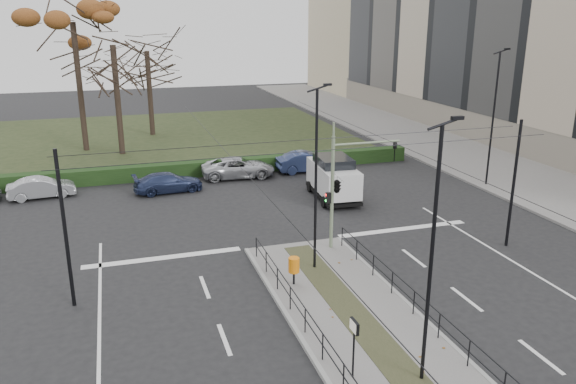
% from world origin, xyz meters
% --- Properties ---
extents(ground, '(140.00, 140.00, 0.00)m').
position_xyz_m(ground, '(0.00, 0.00, 0.00)').
color(ground, black).
rests_on(ground, ground).
extents(median_island, '(4.40, 15.00, 0.14)m').
position_xyz_m(median_island, '(0.00, -2.50, 0.07)').
color(median_island, '#625F5D').
rests_on(median_island, ground).
extents(sidewalk_east, '(8.00, 90.00, 0.14)m').
position_xyz_m(sidewalk_east, '(18.00, 22.00, 0.07)').
color(sidewalk_east, '#625F5D').
rests_on(sidewalk_east, ground).
extents(park, '(38.00, 26.00, 0.10)m').
position_xyz_m(park, '(-6.00, 32.00, 0.05)').
color(park, black).
rests_on(park, ground).
extents(hedge, '(38.00, 1.00, 1.00)m').
position_xyz_m(hedge, '(-6.00, 18.60, 0.50)').
color(hedge, black).
rests_on(hedge, ground).
extents(apartment_block, '(13.09, 52.10, 21.64)m').
position_xyz_m(apartment_block, '(27.97, 23.97, 10.39)').
color(apartment_block, tan).
rests_on(apartment_block, ground).
extents(median_railing, '(4.14, 13.24, 0.92)m').
position_xyz_m(median_railing, '(0.00, -2.60, 0.98)').
color(median_railing, black).
rests_on(median_railing, median_island).
extents(catenary, '(20.00, 34.00, 6.00)m').
position_xyz_m(catenary, '(0.00, 1.62, 3.42)').
color(catenary, black).
rests_on(catenary, ground).
extents(traffic_light, '(3.55, 2.02, 5.22)m').
position_xyz_m(traffic_light, '(1.80, 4.00, 3.18)').
color(traffic_light, gray).
rests_on(traffic_light, median_island).
extents(litter_bin, '(0.44, 0.44, 1.13)m').
position_xyz_m(litter_bin, '(-1.30, 0.93, 0.95)').
color(litter_bin, black).
rests_on(litter_bin, median_island).
extents(info_panel, '(0.11, 0.49, 1.86)m').
position_xyz_m(info_panel, '(-1.50, -5.32, 1.60)').
color(info_panel, black).
rests_on(info_panel, median_island).
extents(streetlamp_median_near, '(0.65, 0.13, 7.75)m').
position_xyz_m(streetlamp_median_near, '(0.41, -6.02, 4.08)').
color(streetlamp_median_near, black).
rests_on(streetlamp_median_near, median_island).
extents(streetlamp_median_far, '(0.65, 0.13, 7.72)m').
position_xyz_m(streetlamp_median_far, '(0.04, 2.16, 4.07)').
color(streetlamp_median_far, black).
rests_on(streetlamp_median_far, median_island).
extents(streetlamp_sidewalk, '(0.70, 0.14, 8.41)m').
position_xyz_m(streetlamp_sidewalk, '(14.78, 10.63, 4.42)').
color(streetlamp_sidewalk, black).
rests_on(streetlamp_sidewalk, sidewalk_east).
extents(parked_car_second, '(3.92, 1.74, 1.25)m').
position_xyz_m(parked_car_second, '(-12.03, 16.49, 0.62)').
color(parked_car_second, '#A2A4AA').
rests_on(parked_car_second, ground).
extents(parked_car_third, '(4.31, 2.07, 1.21)m').
position_xyz_m(parked_car_third, '(-4.71, 15.44, 0.60)').
color(parked_car_third, '#222C4F').
rests_on(parked_car_third, ground).
extents(parked_car_fourth, '(5.03, 2.56, 1.36)m').
position_xyz_m(parked_car_fourth, '(0.12, 17.38, 0.68)').
color(parked_car_fourth, '#A2A4AA').
rests_on(parked_car_fourth, ground).
extents(white_van, '(2.48, 4.96, 2.54)m').
position_xyz_m(white_van, '(4.49, 11.23, 1.32)').
color(white_van, silver).
rests_on(white_van, ground).
extents(rust_tree, '(7.90, 7.90, 12.98)m').
position_xyz_m(rust_tree, '(-9.86, 28.63, 9.95)').
color(rust_tree, black).
rests_on(rust_tree, park).
extents(bare_tree_center, '(7.28, 7.28, 9.84)m').
position_xyz_m(bare_tree_center, '(-4.27, 33.41, 6.96)').
color(bare_tree_center, black).
rests_on(bare_tree_center, park).
extents(bare_tree_near, '(5.91, 5.91, 10.97)m').
position_xyz_m(bare_tree_near, '(-7.14, 26.43, 7.74)').
color(bare_tree_near, black).
rests_on(bare_tree_near, park).
extents(parked_car_fifth, '(4.35, 1.61, 1.42)m').
position_xyz_m(parked_car_fifth, '(5.03, 17.35, 0.71)').
color(parked_car_fifth, '#222C4F').
rests_on(parked_car_fifth, ground).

